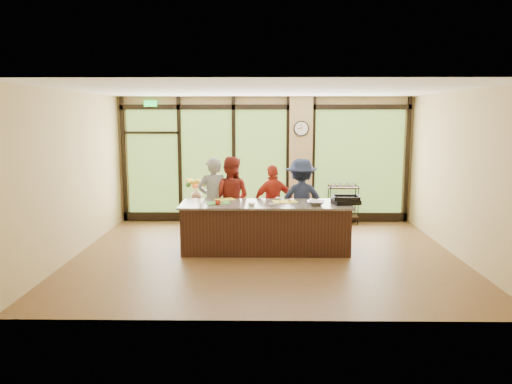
{
  "coord_description": "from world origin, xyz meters",
  "views": [
    {
      "loc": [
        -0.06,
        -8.96,
        2.57
      ],
      "look_at": [
        -0.18,
        0.4,
        1.12
      ],
      "focal_mm": 35.0,
      "sensor_mm": 36.0,
      "label": 1
    }
  ],
  "objects_px": {
    "island_base": "(266,228)",
    "roasting_pan": "(346,202)",
    "bar_cart": "(343,199)",
    "cook_right": "(301,200)",
    "flower_stand": "(197,215)",
    "cook_left": "(213,200)"
  },
  "relations": [
    {
      "from": "island_base",
      "to": "roasting_pan",
      "type": "relative_size",
      "value": 6.46
    },
    {
      "from": "island_base",
      "to": "bar_cart",
      "type": "bearing_deg",
      "value": 52.81
    },
    {
      "from": "cook_left",
      "to": "flower_stand",
      "type": "relative_size",
      "value": 2.41
    },
    {
      "from": "flower_stand",
      "to": "island_base",
      "type": "bearing_deg",
      "value": -32.43
    },
    {
      "from": "island_base",
      "to": "roasting_pan",
      "type": "distance_m",
      "value": 1.59
    },
    {
      "from": "bar_cart",
      "to": "island_base",
      "type": "bearing_deg",
      "value": -123.42
    },
    {
      "from": "cook_left",
      "to": "roasting_pan",
      "type": "distance_m",
      "value": 2.67
    },
    {
      "from": "island_base",
      "to": "bar_cart",
      "type": "relative_size",
      "value": 3.15
    },
    {
      "from": "cook_right",
      "to": "flower_stand",
      "type": "distance_m",
      "value": 2.44
    },
    {
      "from": "flower_stand",
      "to": "cook_left",
      "type": "bearing_deg",
      "value": -49.15
    },
    {
      "from": "cook_left",
      "to": "flower_stand",
      "type": "bearing_deg",
      "value": -79.13
    },
    {
      "from": "roasting_pan",
      "to": "flower_stand",
      "type": "bearing_deg",
      "value": 140.43
    },
    {
      "from": "roasting_pan",
      "to": "flower_stand",
      "type": "xyz_separation_m",
      "value": [
        -3.02,
        1.63,
        -0.6
      ]
    },
    {
      "from": "flower_stand",
      "to": "bar_cart",
      "type": "distance_m",
      "value": 3.49
    },
    {
      "from": "island_base",
      "to": "cook_right",
      "type": "distance_m",
      "value": 1.12
    },
    {
      "from": "cook_right",
      "to": "flower_stand",
      "type": "relative_size",
      "value": 2.37
    },
    {
      "from": "cook_left",
      "to": "flower_stand",
      "type": "height_order",
      "value": "cook_left"
    },
    {
      "from": "cook_right",
      "to": "roasting_pan",
      "type": "xyz_separation_m",
      "value": [
        0.77,
        -0.82,
        0.12
      ]
    },
    {
      "from": "cook_right",
      "to": "roasting_pan",
      "type": "relative_size",
      "value": 3.53
    },
    {
      "from": "roasting_pan",
      "to": "bar_cart",
      "type": "distance_m",
      "value": 2.56
    },
    {
      "from": "flower_stand",
      "to": "roasting_pan",
      "type": "bearing_deg",
      "value": -14.83
    },
    {
      "from": "cook_right",
      "to": "bar_cart",
      "type": "height_order",
      "value": "cook_right"
    }
  ]
}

